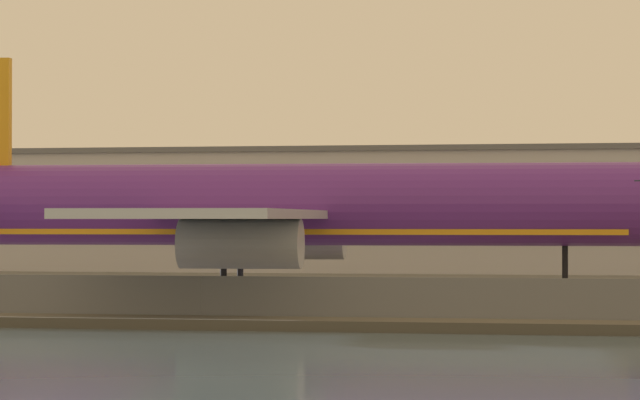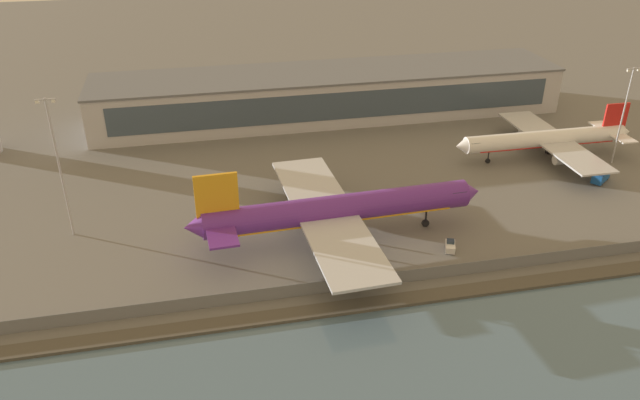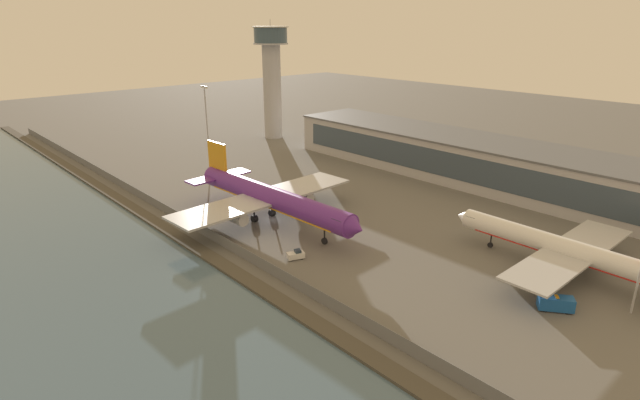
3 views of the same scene
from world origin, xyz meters
The scene contains 10 objects.
ground_plane centered at (0.00, 0.00, 0.00)m, with size 500.00×500.00×0.00m, color #66635E.
shoreline_seawall centered at (0.00, -20.50, 0.25)m, with size 320.00×3.00×0.50m.
perimeter_fence centered at (0.00, -16.00, 1.13)m, with size 280.00×0.10×2.26m.
cargo_jet_purple centered at (0.40, -0.93, 5.71)m, with size 52.57×45.15×14.98m.
passenger_jet_white_red centered at (54.63, 22.96, 4.48)m, with size 42.12×36.09×11.73m.
baggage_tug centered at (18.71, -8.69, 0.81)m, with size 2.64×3.56×1.80m.
ops_van centered at (59.42, 9.51, 1.28)m, with size 5.43×4.79×2.48m.
terminal_building centered at (13.51, 60.10, 5.94)m, with size 119.90×22.37×11.86m.
apron_light_mast_apron_west centered at (-44.46, 10.34, 13.91)m, with size 3.20×0.40×25.19m.
apron_light_mast_apron_east centered at (67.78, 17.47, 11.97)m, with size 3.20×0.40×21.38m.
Camera 2 is at (-21.82, -91.59, 57.07)m, focal length 35.00 mm.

